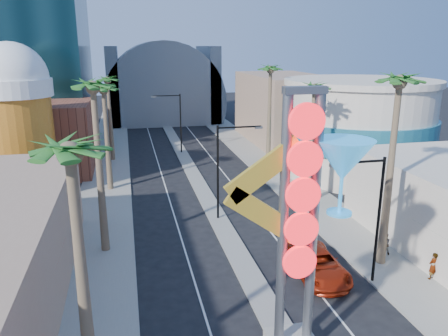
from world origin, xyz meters
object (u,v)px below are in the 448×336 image
(neon_sign, at_px, (317,208))
(red_pickup, at_px, (317,264))
(pedestrian_b, at_px, (385,244))
(pedestrian_a, at_px, (433,266))

(neon_sign, relative_size, red_pickup, 2.11)
(red_pickup, relative_size, pedestrian_b, 3.83)
(neon_sign, distance_m, red_pickup, 9.80)
(red_pickup, height_order, pedestrian_a, pedestrian_a)
(pedestrian_a, relative_size, pedestrian_b, 1.13)
(red_pickup, bearing_deg, pedestrian_b, 17.19)
(neon_sign, distance_m, pedestrian_b, 13.69)
(red_pickup, distance_m, pedestrian_b, 5.89)
(neon_sign, relative_size, pedestrian_b, 8.08)
(neon_sign, xyz_separation_m, pedestrian_a, (10.05, 4.39, -6.28))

